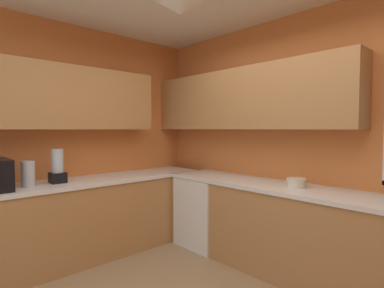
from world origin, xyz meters
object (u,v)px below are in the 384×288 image
Objects in this scene: bowl at (296,183)px; kettle at (28,174)px; dishwasher at (207,211)px; blender_appliance at (58,168)px.

kettle is at bearing -133.82° from bowl.
bowl reaches higher than dishwasher.
dishwasher is 1.82m from blender_appliance.
bowl is (1.18, 0.03, 0.51)m from dishwasher.
blender_appliance is at bearing 93.98° from kettle.
kettle is 0.29m from blender_appliance.
dishwasher is 3.29× the size of kettle.
kettle is 2.63m from bowl.
blender_appliance reaches higher than dishwasher.
blender_appliance is (-0.66, -1.58, 0.63)m from dishwasher.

